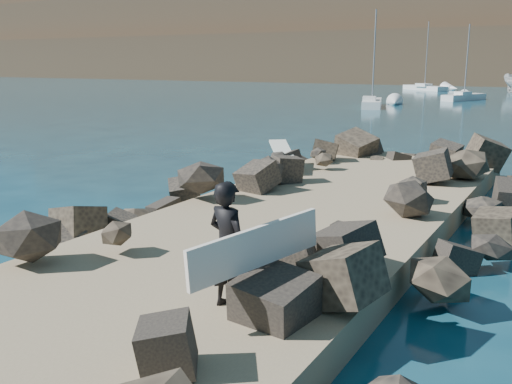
{
  "coord_description": "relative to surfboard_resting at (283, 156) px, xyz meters",
  "views": [
    {
      "loc": [
        5.44,
        -10.38,
        3.98
      ],
      "look_at": [
        0.0,
        -1.0,
        1.5
      ],
      "focal_mm": 40.0,
      "sensor_mm": 36.0,
      "label": 1
    }
  ],
  "objects": [
    {
      "name": "sailboat_b",
      "position": [
        -3.23,
        47.67,
        -0.69
      ],
      "size": [
        3.58,
        6.63,
        7.93
      ],
      "color": "white",
      "rests_on": "ground"
    },
    {
      "name": "ground",
      "position": [
        2.85,
        -5.63,
        -1.04
      ],
      "size": [
        800.0,
        800.0,
        0.0
      ],
      "primitive_type": "plane",
      "color": "#0F384C",
      "rests_on": "ground"
    },
    {
      "name": "sailboat_e",
      "position": [
        -12.39,
        67.87,
        -0.69
      ],
      "size": [
        7.38,
        6.49,
        9.64
      ],
      "color": "white",
      "rests_on": "ground"
    },
    {
      "name": "sailboat_a",
      "position": [
        -8.71,
        34.18,
        -0.69
      ],
      "size": [
        3.61,
        7.3,
        8.62
      ],
      "color": "white",
      "rests_on": "ground"
    },
    {
      "name": "riprap_left",
      "position": [
        -0.05,
        -7.13,
        -0.54
      ],
      "size": [
        2.6,
        22.0,
        1.0
      ],
      "primitive_type": "cube",
      "color": "black",
      "rests_on": "ground"
    },
    {
      "name": "jetty",
      "position": [
        2.85,
        -7.63,
        -0.74
      ],
      "size": [
        6.0,
        26.0,
        0.6
      ],
      "primitive_type": "cube",
      "color": "#8C7759",
      "rests_on": "ground"
    },
    {
      "name": "surfer_with_board",
      "position": [
        4.27,
        -9.74,
        0.48
      ],
      "size": [
        1.23,
        2.16,
        1.82
      ],
      "color": "black",
      "rests_on": "jetty"
    },
    {
      "name": "surfboard_resting",
      "position": [
        0.0,
        0.0,
        0.0
      ],
      "size": [
        1.82,
        2.12,
        0.07
      ],
      "primitive_type": "cube",
      "rotation": [
        0.0,
        0.0,
        0.66
      ],
      "color": "white",
      "rests_on": "riprap_left"
    },
    {
      "name": "riprap_right",
      "position": [
        5.75,
        -7.13,
        -0.54
      ],
      "size": [
        2.6,
        22.0,
        1.0
      ],
      "primitive_type": "cube",
      "color": "black",
      "rests_on": "ground"
    }
  ]
}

